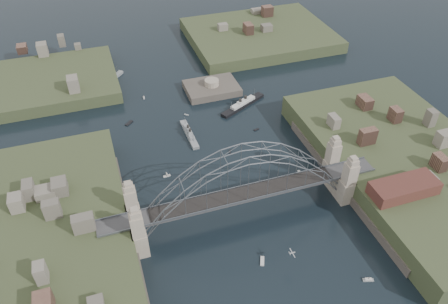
% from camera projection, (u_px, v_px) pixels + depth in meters
% --- Properties ---
extents(ground, '(500.00, 500.00, 0.00)m').
position_uv_depth(ground, '(243.00, 213.00, 131.99)').
color(ground, black).
rests_on(ground, ground).
extents(bridge, '(84.00, 13.80, 24.60)m').
position_uv_depth(bridge, '(244.00, 184.00, 124.19)').
color(bridge, '#454547').
rests_on(bridge, ground).
extents(shore_west, '(50.50, 90.00, 12.00)m').
position_uv_depth(shore_west, '(42.00, 259.00, 116.64)').
color(shore_west, '#3A4626').
rests_on(shore_west, ground).
extents(shore_east, '(50.50, 90.00, 12.00)m').
position_uv_depth(shore_east, '(405.00, 169.00, 144.85)').
color(shore_east, '#3A4626').
rests_on(shore_east, ground).
extents(headland_nw, '(60.00, 45.00, 9.00)m').
position_uv_depth(headland_nw, '(45.00, 87.00, 187.83)').
color(headland_nw, '#3A4626').
rests_on(headland_nw, ground).
extents(headland_ne, '(70.00, 55.00, 9.50)m').
position_uv_depth(headland_ne, '(259.00, 39.00, 224.52)').
color(headland_ne, '#3A4626').
rests_on(headland_ne, ground).
extents(fort_island, '(22.00, 16.00, 9.40)m').
position_uv_depth(fort_island, '(212.00, 92.00, 186.51)').
color(fort_island, '#4C443C').
rests_on(fort_island, ground).
extents(wharf_shed, '(20.00, 8.00, 4.00)m').
position_uv_depth(wharf_shed, '(404.00, 188.00, 126.22)').
color(wharf_shed, '#592D26').
rests_on(wharf_shed, shore_east).
extents(finger_pier, '(4.00, 22.00, 1.40)m').
position_uv_depth(finger_pier, '(411.00, 250.00, 120.61)').
color(finger_pier, '#454547').
rests_on(finger_pier, ground).
extents(naval_cruiser_near, '(2.75, 17.71, 5.30)m').
position_uv_depth(naval_cruiser_near, '(189.00, 134.00, 161.56)').
color(naval_cruiser_near, '#959B9E').
rests_on(naval_cruiser_near, ground).
extents(naval_cruiser_far, '(11.59, 12.64, 5.09)m').
position_uv_depth(naval_cruiser_far, '(112.00, 79.00, 192.78)').
color(naval_cruiser_far, '#959B9E').
rests_on(naval_cruiser_far, ground).
extents(ocean_liner, '(21.46, 13.14, 5.54)m').
position_uv_depth(ocean_liner, '(243.00, 104.00, 176.80)').
color(ocean_liner, black).
rests_on(ocean_liner, ground).
extents(aeroplane, '(1.67, 3.19, 0.46)m').
position_uv_depth(aeroplane, '(292.00, 253.00, 113.28)').
color(aeroplane, '#B8BAC0').
extents(small_boat_a, '(2.45, 1.08, 2.38)m').
position_uv_depth(small_boat_a, '(167.00, 174.00, 144.25)').
color(small_boat_a, silver).
rests_on(small_boat_a, ground).
extents(small_boat_b, '(1.37, 1.99, 0.45)m').
position_uv_depth(small_boat_b, '(230.00, 152.00, 154.59)').
color(small_boat_b, silver).
rests_on(small_boat_b, ground).
extents(small_boat_c, '(2.17, 3.21, 0.45)m').
position_uv_depth(small_boat_c, '(262.00, 261.00, 118.36)').
color(small_boat_c, silver).
rests_on(small_boat_c, ground).
extents(small_boat_d, '(2.20, 1.25, 0.45)m').
position_uv_depth(small_boat_d, '(256.00, 130.00, 164.70)').
color(small_boat_d, silver).
rests_on(small_boat_d, ground).
extents(small_boat_e, '(3.51, 3.39, 0.45)m').
position_uv_depth(small_boat_e, '(129.00, 123.00, 167.88)').
color(small_boat_e, silver).
rests_on(small_boat_e, ground).
extents(small_boat_f, '(1.77, 1.68, 0.45)m').
position_uv_depth(small_boat_f, '(186.00, 115.00, 172.24)').
color(small_boat_f, silver).
rests_on(small_boat_f, ground).
extents(small_boat_g, '(2.96, 1.75, 1.43)m').
position_uv_depth(small_boat_g, '(368.00, 280.00, 113.64)').
color(small_boat_g, silver).
rests_on(small_boat_g, ground).
extents(small_boat_h, '(0.85, 2.16, 1.43)m').
position_uv_depth(small_boat_h, '(144.00, 98.00, 181.78)').
color(small_boat_h, silver).
rests_on(small_boat_h, ground).
extents(small_boat_i, '(0.99, 2.67, 0.45)m').
position_uv_depth(small_boat_i, '(300.00, 173.00, 145.84)').
color(small_boat_i, silver).
rests_on(small_boat_i, ground).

